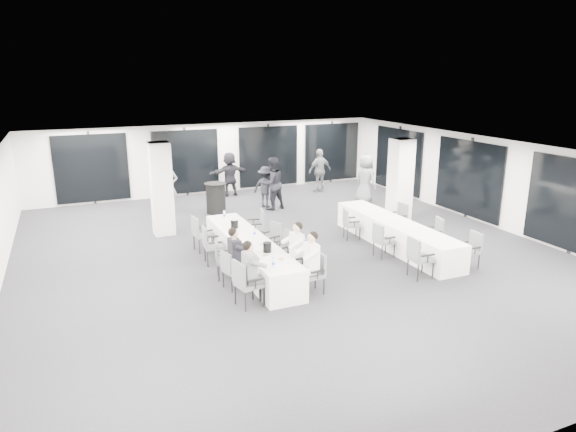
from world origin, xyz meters
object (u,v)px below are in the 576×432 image
chair_main_right_near (315,271)px  ice_bucket_near (267,247)px  chair_main_left_fourth (210,243)px  chair_main_left_mid (223,257)px  standing_guest_h (400,186)px  chair_main_right_fourth (272,237)px  standing_guest_e (366,176)px  standing_guest_g (168,183)px  chair_side_right_mid (434,232)px  chair_side_left_mid (382,238)px  standing_guest_d (320,168)px  chair_side_left_near (418,255)px  chair_main_left_far (200,232)px  banquet_table_main (250,253)px  chair_main_left_near (245,281)px  banquet_table_side (395,234)px  chair_main_right_far (257,224)px  standing_guest_c (266,184)px  standing_guest_f (230,171)px  ice_bucket_far (234,224)px  chair_side_right_near (471,248)px  chair_main_left_second (231,268)px  chair_main_right_second (301,257)px  chair_side_left_far (350,222)px  cocktail_table (216,198)px  chair_side_right_far (399,216)px  standing_guest_b (272,180)px  chair_main_right_mid (285,247)px

chair_main_right_near → ice_bucket_near: (-0.77, 0.97, 0.35)m
chair_main_left_fourth → chair_main_right_near: 3.16m
chair_main_left_mid → standing_guest_h: standing_guest_h is taller
chair_main_right_fourth → standing_guest_e: (5.32, 3.93, 0.52)m
chair_main_left_fourth → standing_guest_g: 5.45m
chair_side_right_mid → standing_guest_h: 3.69m
chair_side_left_mid → standing_guest_d: size_ratio=0.46×
chair_side_left_near → chair_main_left_far: bearing=-130.5°
banquet_table_main → standing_guest_d: (5.46, 6.90, 0.63)m
chair_main_left_near → chair_side_left_mid: 4.51m
chair_side_left_near → chair_side_left_mid: chair_side_left_near is taller
chair_main_right_fourth → ice_bucket_near: ice_bucket_near is taller
chair_side_right_mid → banquet_table_side: bearing=65.9°
banquet_table_side → chair_main_left_mid: size_ratio=5.46×
chair_main_right_far → standing_guest_c: (1.69, 3.73, 0.29)m
standing_guest_e → standing_guest_g: standing_guest_g is taller
chair_side_right_mid → standing_guest_f: size_ratio=0.46×
standing_guest_f → chair_main_left_far: bearing=55.4°
chair_main_left_near → ice_bucket_far: 3.27m
chair_side_right_near → chair_main_left_fourth: bearing=67.6°
banquet_table_side → chair_main_right_near: (-3.45, -1.92, 0.14)m
chair_main_left_second → chair_main_right_second: 1.67m
chair_side_left_near → ice_bucket_far: bearing=-131.2°
chair_main_left_near → standing_guest_c: (3.36, 7.55, 0.27)m
chair_main_left_fourth → chair_main_left_mid: bearing=5.5°
chair_side_left_near → standing_guest_g: size_ratio=0.47×
chair_main_right_second → standing_guest_f: (1.04, 8.95, 0.43)m
chair_side_left_far → standing_guest_c: (-0.93, 4.44, 0.34)m
cocktail_table → standing_guest_g: 1.73m
chair_main_left_fourth → chair_side_right_near: bearing=69.5°
chair_side_right_near → chair_side_right_far: size_ratio=0.98×
standing_guest_b → standing_guest_c: bearing=-85.2°
chair_main_right_second → standing_guest_c: standing_guest_c is taller
banquet_table_main → chair_main_right_second: 1.51m
chair_main_left_second → chair_main_right_far: (1.66, 2.81, 0.05)m
chair_main_right_far → chair_side_right_far: size_ratio=1.06×
chair_main_left_near → chair_main_left_fourth: size_ratio=1.04×
chair_main_left_fourth → banquet_table_main: bearing=57.2°
chair_side_left_near → standing_guest_c: standing_guest_c is taller
chair_main_right_second → chair_side_right_near: 4.38m
standing_guest_b → ice_bucket_near: bearing=55.0°
chair_side_right_far → chair_main_left_fourth: bearing=89.6°
chair_side_left_mid → chair_side_left_near: bearing=-2.1°
ice_bucket_far → chair_side_left_near: bearing=-43.4°
chair_side_right_near → standing_guest_e: size_ratio=0.44×
banquet_table_side → standing_guest_b: (-1.65, 5.20, 0.70)m
chair_side_left_far → ice_bucket_far: bearing=-77.1°
chair_main_left_fourth → chair_main_left_far: same height
chair_main_left_second → chair_main_right_fourth: 2.35m
chair_main_right_mid → ice_bucket_far: size_ratio=4.08×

